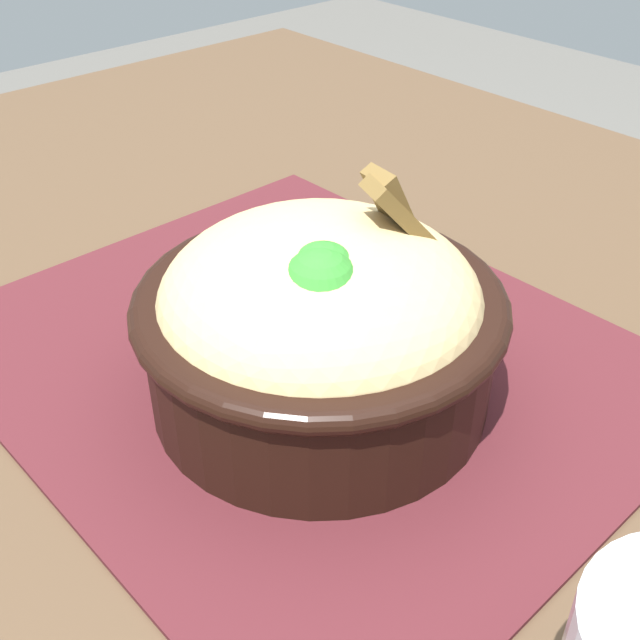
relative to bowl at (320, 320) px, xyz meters
name	(u,v)px	position (x,y,z in m)	size (l,w,h in m)	color
table	(286,423)	(0.06, -0.03, -0.13)	(1.09, 0.90, 0.74)	#4C3826
placemat	(303,357)	(0.03, -0.02, -0.05)	(0.39, 0.33, 0.00)	#47191E
bowl	(320,320)	(0.00, 0.00, 0.00)	(0.22, 0.22, 0.13)	black
fork	(230,306)	(0.10, -0.01, -0.05)	(0.03, 0.12, 0.00)	silver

